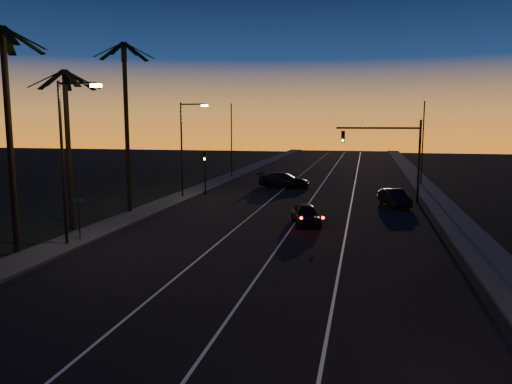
% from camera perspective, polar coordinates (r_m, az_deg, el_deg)
% --- Properties ---
extents(road, '(20.00, 170.00, 0.01)m').
position_cam_1_polar(road, '(35.14, 3.91, -3.20)').
color(road, black).
rests_on(road, ground).
extents(sidewalk_left, '(2.40, 170.00, 0.16)m').
position_cam_1_polar(sidewalk_left, '(38.36, -12.89, -2.31)').
color(sidewalk_left, '#353533').
rests_on(sidewalk_left, ground).
extents(sidewalk_right, '(2.40, 170.00, 0.16)m').
position_cam_1_polar(sidewalk_right, '(35.30, 22.23, -3.61)').
color(sidewalk_right, '#353533').
rests_on(sidewalk_right, ground).
extents(lane_stripe_left, '(0.12, 160.00, 0.01)m').
position_cam_1_polar(lane_stripe_left, '(35.69, -0.87, -2.98)').
color(lane_stripe_left, silver).
rests_on(lane_stripe_left, road).
extents(lane_stripe_mid, '(0.12, 160.00, 0.01)m').
position_cam_1_polar(lane_stripe_mid, '(35.07, 4.72, -3.21)').
color(lane_stripe_mid, silver).
rests_on(lane_stripe_mid, road).
extents(lane_stripe_right, '(0.12, 160.00, 0.01)m').
position_cam_1_polar(lane_stripe_right, '(34.79, 10.45, -3.41)').
color(lane_stripe_right, silver).
rests_on(lane_stripe_right, road).
extents(palm_near, '(4.25, 4.16, 11.53)m').
position_cam_1_polar(palm_near, '(28.26, -26.47, 7.66)').
color(palm_near, black).
rests_on(palm_near, ground).
extents(palm_mid, '(4.25, 4.16, 10.03)m').
position_cam_1_polar(palm_mid, '(33.49, -20.75, 6.51)').
color(palm_mid, black).
rests_on(palm_mid, ground).
extents(palm_far, '(4.25, 4.16, 12.53)m').
position_cam_1_polar(palm_far, '(38.20, -14.62, 8.94)').
color(palm_far, black).
rests_on(palm_far, ground).
extents(streetlight_left_near, '(2.55, 0.26, 9.00)m').
position_cam_1_polar(streetlight_left_near, '(28.81, -20.81, 4.48)').
color(streetlight_left_near, black).
rests_on(streetlight_left_near, ground).
extents(streetlight_left_far, '(2.55, 0.26, 8.50)m').
position_cam_1_polar(streetlight_left_far, '(44.96, -8.14, 5.70)').
color(streetlight_left_far, black).
rests_on(streetlight_left_far, ground).
extents(street_sign, '(0.70, 0.06, 2.60)m').
position_cam_1_polar(street_sign, '(30.12, -19.58, -2.35)').
color(street_sign, black).
rests_on(street_sign, ground).
extents(signal_mast, '(7.10, 0.41, 7.00)m').
position_cam_1_polar(signal_mast, '(44.18, 15.15, 5.10)').
color(signal_mast, black).
rests_on(signal_mast, ground).
extents(signal_post, '(0.28, 0.37, 4.20)m').
position_cam_1_polar(signal_post, '(46.58, -5.86, 3.15)').
color(signal_post, black).
rests_on(signal_post, ground).
extents(far_pole_left, '(0.14, 0.14, 9.00)m').
position_cam_1_polar(far_pole_left, '(61.27, -2.82, 5.86)').
color(far_pole_left, black).
rests_on(far_pole_left, ground).
extents(far_pole_right, '(0.14, 0.14, 9.00)m').
position_cam_1_polar(far_pole_right, '(56.46, 18.51, 5.27)').
color(far_pole_right, black).
rests_on(far_pole_right, ground).
extents(lead_car, '(2.74, 4.72, 1.36)m').
position_cam_1_polar(lead_car, '(33.62, 5.71, -2.54)').
color(lead_car, black).
rests_on(lead_car, road).
extents(right_car, '(2.69, 4.41, 1.37)m').
position_cam_1_polar(right_car, '(42.14, 15.55, -0.63)').
color(right_car, black).
rests_on(right_car, road).
extents(cross_car, '(5.48, 2.57, 1.55)m').
position_cam_1_polar(cross_car, '(52.17, 3.20, 1.38)').
color(cross_car, black).
rests_on(cross_car, road).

